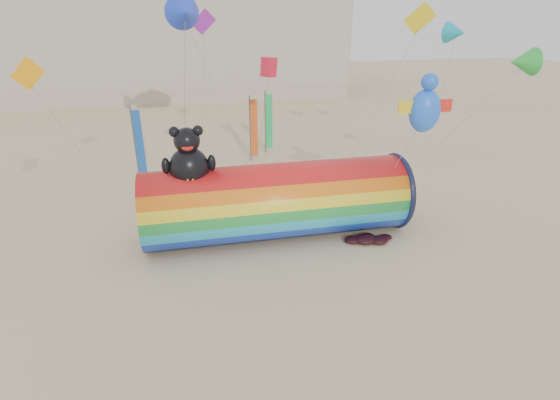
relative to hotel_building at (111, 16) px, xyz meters
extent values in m
plane|color=#CCB58C|center=(12.00, -45.95, -10.31)|extent=(160.00, 160.00, 0.00)
cube|color=#B7AD99|center=(0.00, 0.05, -0.31)|extent=(60.00, 15.00, 20.00)
cube|color=#28303D|center=(0.00, -7.51, 0.19)|extent=(59.50, 0.12, 17.00)
cylinder|color=red|center=(12.50, -43.65, -8.31)|extent=(13.69, 3.99, 3.99)
torus|color=#0F1438|center=(19.21, -43.65, -8.31)|extent=(0.27, 4.19, 4.19)
cylinder|color=black|center=(19.37, -43.65, -8.31)|extent=(0.07, 3.95, 3.95)
ellipsoid|color=black|center=(8.17, -43.65, -6.15)|extent=(1.95, 1.75, 2.05)
ellipsoid|color=yellow|center=(8.17, -44.28, -6.26)|extent=(1.00, 0.44, 0.88)
sphere|color=black|center=(8.17, -43.65, -4.78)|extent=(1.25, 1.25, 1.25)
sphere|color=black|center=(7.62, -43.65, -4.32)|extent=(0.50, 0.50, 0.50)
sphere|color=black|center=(8.71, -43.65, -4.32)|extent=(0.50, 0.50, 0.50)
ellipsoid|color=red|center=(8.17, -44.17, -4.95)|extent=(0.55, 0.20, 0.35)
ellipsoid|color=black|center=(7.08, -43.77, -5.92)|extent=(0.41, 0.41, 0.82)
ellipsoid|color=black|center=(9.25, -43.77, -5.92)|extent=(0.41, 0.41, 0.82)
imported|color=#5A5D62|center=(17.15, -43.89, -9.38)|extent=(0.81, 0.77, 1.86)
ellipsoid|color=#35090D|center=(16.81, -45.50, -10.11)|extent=(1.17, 0.99, 0.41)
ellipsoid|color=#35090D|center=(17.51, -45.70, -10.14)|extent=(0.99, 0.84, 0.34)
ellipsoid|color=#35090D|center=(16.21, -45.35, -10.15)|extent=(0.91, 0.77, 0.32)
ellipsoid|color=#35090D|center=(17.11, -45.10, -10.18)|extent=(0.78, 0.66, 0.27)
ellipsoid|color=#35090D|center=(18.01, -45.40, -10.18)|extent=(0.73, 0.62, 0.25)
cylinder|color=#59595E|center=(4.57, -33.08, -7.71)|extent=(0.10, 0.10, 5.20)
cube|color=#1650A8|center=(4.88, -33.08, -7.66)|extent=(0.56, 0.06, 4.50)
cylinder|color=#59595E|center=(13.06, -30.97, -7.71)|extent=(0.10, 0.10, 5.20)
cube|color=#E1551F|center=(13.37, -30.97, -7.66)|extent=(0.56, 0.06, 4.50)
cylinder|color=#59595E|center=(14.61, -29.11, -7.71)|extent=(0.10, 0.10, 5.20)
cube|color=#1CB958|center=(14.92, -29.11, -7.66)|extent=(0.56, 0.06, 4.50)
ellipsoid|color=blue|center=(18.84, -46.21, -3.32)|extent=(1.47, 1.14, 1.96)
cube|color=red|center=(13.47, -36.79, -2.37)|extent=(0.72, 0.72, 1.16)
cube|color=purple|center=(9.87, -33.34, 0.14)|extent=(0.97, 0.06, 1.36)
cone|color=blue|center=(8.51, -44.92, 0.80)|extent=(1.41, 1.41, 1.27)
cube|color=yellow|center=(22.68, -37.83, 0.38)|extent=(1.14, 0.06, 1.60)
cone|color=#1697B5|center=(25.85, -36.94, -0.52)|extent=(1.38, 1.38, 1.25)
cone|color=green|center=(24.56, -44.87, -1.46)|extent=(1.36, 1.36, 1.23)
cube|color=#FFA00D|center=(0.59, -39.16, -2.09)|extent=(1.04, 0.06, 1.46)
camera|label=1|loc=(8.20, -64.10, 0.97)|focal=28.00mm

